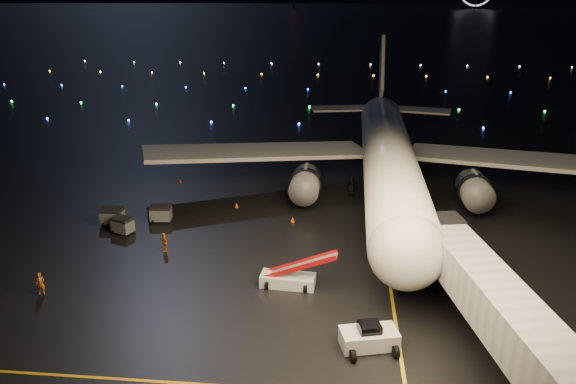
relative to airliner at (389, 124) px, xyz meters
name	(u,v)px	position (x,y,z in m)	size (l,w,h in m)	color
ground	(331,32)	(-13.11, 272.29, -8.32)	(2000.00, 2000.00, 0.00)	black
lane_centre	(382,231)	(-1.11, -12.71, -8.31)	(0.25, 80.00, 0.02)	#E7AB10
lane_cross	(134,380)	(-18.11, -37.71, -8.31)	(60.00, 0.25, 0.02)	#E7AB10
airliner	(389,124)	(0.00, 0.00, 0.00)	(58.72, 55.78, 16.64)	white
pushback_tug	(369,335)	(-3.24, -32.74, -7.39)	(3.89, 2.04, 1.85)	silver
belt_loader	(288,268)	(-9.60, -24.80, -6.72)	(6.60, 1.80, 3.20)	silver
crew_a	(40,284)	(-29.31, -28.08, -7.37)	(0.69, 0.45, 1.90)	orange
crew_c	(164,242)	(-21.81, -19.36, -7.39)	(1.09, 0.45, 1.86)	orange
safety_cone_0	(293,219)	(-10.41, -11.15, -8.05)	(0.48, 0.48, 0.54)	#F35F07
safety_cone_1	(303,202)	(-9.67, -5.87, -8.10)	(0.39, 0.39, 0.44)	#F35F07
safety_cone_2	(237,205)	(-17.10, -7.58, -8.06)	(0.46, 0.46, 0.52)	#F35F07
safety_cone_3	(180,181)	(-25.88, 0.24, -8.07)	(0.43, 0.43, 0.49)	#F35F07
taxiway_lights	(313,85)	(-13.11, 78.29, -8.14)	(164.00, 92.00, 0.36)	black
baggage_cart_0	(161,214)	(-24.32, -12.42, -7.42)	(2.11, 1.48, 1.79)	slate
baggage_cart_1	(112,217)	(-29.07, -13.80, -7.38)	(2.20, 1.54, 1.87)	slate
baggage_cart_2	(123,225)	(-27.23, -15.72, -7.48)	(1.97, 1.38, 1.68)	slate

